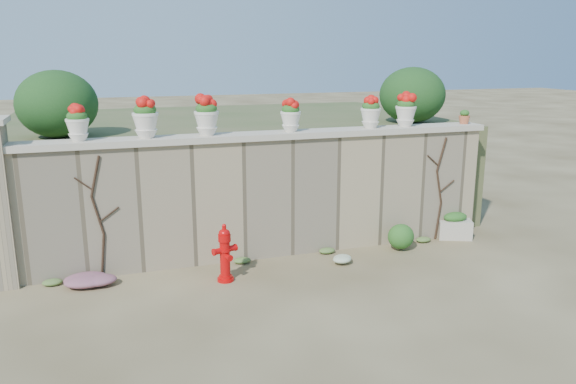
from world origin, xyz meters
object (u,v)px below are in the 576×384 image
object	(u,v)px
fire_hydrant	(225,253)
terracotta_pot	(464,118)
urn_pot_0	(77,123)
planter_box	(455,226)

from	to	relation	value
fire_hydrant	terracotta_pot	xyz separation A→B (m)	(4.71, 0.93, 1.76)
urn_pot_0	terracotta_pot	bearing A→B (deg)	-0.00
planter_box	urn_pot_0	distance (m)	6.79
planter_box	fire_hydrant	bearing A→B (deg)	-148.93
urn_pot_0	terracotta_pot	xyz separation A→B (m)	(6.66, -0.00, -0.15)
planter_box	urn_pot_0	world-z (taller)	urn_pot_0
fire_hydrant	urn_pot_0	xyz separation A→B (m)	(-1.95, 0.93, 1.91)
urn_pot_0	terracotta_pot	distance (m)	6.66
planter_box	terracotta_pot	size ratio (longest dim) A/B	2.79
fire_hydrant	urn_pot_0	bearing A→B (deg)	136.51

